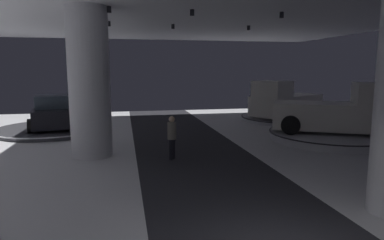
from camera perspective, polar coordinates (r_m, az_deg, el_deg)
The scene contains 8 objects.
column_left at distance 13.12m, azimuth -16.91°, elevation 5.96°, with size 1.51×1.51×5.50m.
display_platform_deep_left at distance 19.39m, azimuth -22.28°, elevation -1.38°, with size 5.85×5.85×0.23m.
display_car_deep_left at distance 19.23m, azimuth -22.42°, elevation 1.14°, with size 2.77×4.44×1.71m.
display_platform_far_right at distance 17.01m, azimuth 22.45°, elevation -2.44°, with size 5.68×5.68×0.37m.
pickup_truck_far_right at distance 16.89m, azimuth 23.74°, elevation 1.20°, with size 5.67×4.43×2.30m.
display_platform_deep_right at distance 22.54m, azimuth 15.61°, elevation 0.31°, with size 5.73×5.73×0.26m.
pickup_truck_deep_right at distance 22.15m, azimuth 15.28°, elevation 2.92°, with size 5.62×4.61×2.30m.
visitor_walking_near at distance 12.27m, azimuth -3.40°, elevation -2.52°, with size 0.32×0.32×1.59m.
Camera 1 is at (-2.58, -4.59, 3.27)m, focal length 31.65 mm.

